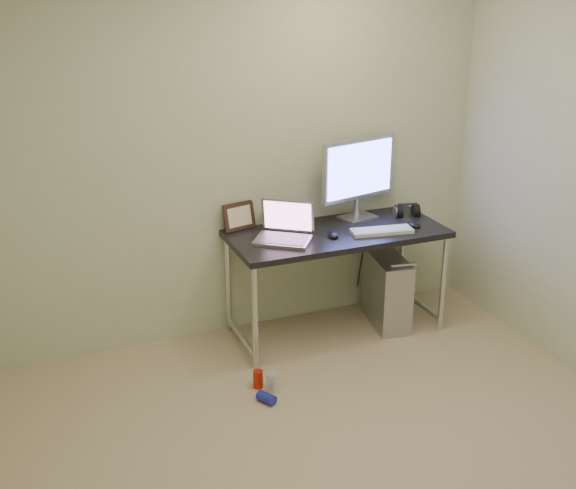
# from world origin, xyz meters

# --- Properties ---
(floor) EXTENTS (3.50, 3.50, 0.00)m
(floor) POSITION_xyz_m (0.00, 0.00, 0.00)
(floor) COLOR tan
(floor) RESTS_ON ground
(wall_back) EXTENTS (3.50, 0.02, 2.50)m
(wall_back) POSITION_xyz_m (0.00, 1.75, 1.25)
(wall_back) COLOR beige
(wall_back) RESTS_ON ground
(desk) EXTENTS (1.47, 0.64, 0.75)m
(desk) POSITION_xyz_m (0.56, 1.43, 0.66)
(desk) COLOR black
(desk) RESTS_ON ground
(tower_computer) EXTENTS (0.29, 0.52, 0.54)m
(tower_computer) POSITION_xyz_m (0.95, 1.40, 0.26)
(tower_computer) COLOR #B0B1B5
(tower_computer) RESTS_ON ground
(cable_a) EXTENTS (0.01, 0.16, 0.69)m
(cable_a) POSITION_xyz_m (0.90, 1.70, 0.40)
(cable_a) COLOR black
(cable_a) RESTS_ON ground
(cable_b) EXTENTS (0.02, 0.11, 0.71)m
(cable_b) POSITION_xyz_m (0.99, 1.68, 0.38)
(cable_b) COLOR black
(cable_b) RESTS_ON ground
(can_red) EXTENTS (0.06, 0.06, 0.11)m
(can_red) POSITION_xyz_m (-0.20, 0.93, 0.06)
(can_red) COLOR red
(can_red) RESTS_ON ground
(can_white) EXTENTS (0.09, 0.09, 0.13)m
(can_white) POSITION_xyz_m (-0.14, 0.84, 0.06)
(can_white) COLOR silver
(can_white) RESTS_ON ground
(can_blue) EXTENTS (0.11, 0.13, 0.06)m
(can_blue) POSITION_xyz_m (-0.22, 0.75, 0.03)
(can_blue) COLOR #2023AB
(can_blue) RESTS_ON ground
(laptop) EXTENTS (0.46, 0.44, 0.25)m
(laptop) POSITION_xyz_m (0.17, 1.42, 0.81)
(laptop) COLOR #B5B6BD
(laptop) RESTS_ON desk
(monitor) EXTENTS (0.61, 0.23, 0.58)m
(monitor) POSITION_xyz_m (0.81, 1.62, 1.09)
(monitor) COLOR #B5B6BD
(monitor) RESTS_ON desk
(keyboard) EXTENTS (0.43, 0.20, 0.03)m
(keyboard) POSITION_xyz_m (0.82, 1.29, 0.76)
(keyboard) COLOR silver
(keyboard) RESTS_ON desk
(mouse_right) EXTENTS (0.07, 0.11, 0.04)m
(mouse_right) POSITION_xyz_m (1.09, 1.32, 0.77)
(mouse_right) COLOR black
(mouse_right) RESTS_ON desk
(mouse_left) EXTENTS (0.10, 0.13, 0.04)m
(mouse_left) POSITION_xyz_m (0.48, 1.34, 0.77)
(mouse_left) COLOR black
(mouse_left) RESTS_ON desk
(headphones) EXTENTS (0.20, 0.11, 0.12)m
(headphones) POSITION_xyz_m (1.16, 1.53, 0.78)
(headphones) COLOR black
(headphones) RESTS_ON desk
(picture_frame) EXTENTS (0.25, 0.12, 0.19)m
(picture_frame) POSITION_xyz_m (-0.04, 1.71, 0.84)
(picture_frame) COLOR black
(picture_frame) RESTS_ON desk
(webcam) EXTENTS (0.04, 0.03, 0.11)m
(webcam) POSITION_xyz_m (0.14, 1.70, 0.83)
(webcam) COLOR silver
(webcam) RESTS_ON desk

